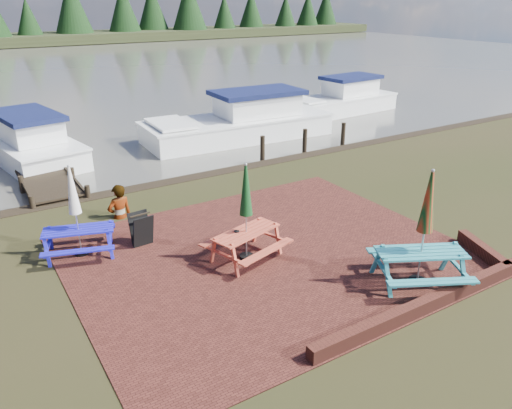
{
  "coord_description": "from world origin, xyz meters",
  "views": [
    {
      "loc": [
        -5.83,
        -7.86,
        5.76
      ],
      "look_at": [
        0.16,
        1.78,
        1.0
      ],
      "focal_mm": 35.0,
      "sensor_mm": 36.0,
      "label": 1
    }
  ],
  "objects": [
    {
      "name": "ground",
      "position": [
        0.0,
        0.0,
        0.0
      ],
      "size": [
        120.0,
        120.0,
        0.0
      ],
      "primitive_type": "plane",
      "color": "black",
      "rests_on": "ground"
    },
    {
      "name": "picnic_table_red",
      "position": [
        -0.53,
        1.11,
        0.82
      ],
      "size": [
        2.03,
        1.9,
        2.34
      ],
      "rotation": [
        0.0,
        0.0,
        0.27
      ],
      "color": "#C34932",
      "rests_on": "ground"
    },
    {
      "name": "paving",
      "position": [
        0.0,
        1.0,
        0.01
      ],
      "size": [
        9.0,
        7.5,
        0.02
      ],
      "primitive_type": "cube",
      "color": "#3C1813",
      "rests_on": "ground"
    },
    {
      "name": "boat_jetty",
      "position": [
        -3.51,
        13.11,
        0.43
      ],
      "size": [
        3.67,
        7.56,
        2.1
      ],
      "rotation": [
        0.0,
        0.0,
        0.17
      ],
      "color": "white",
      "rests_on": "ground"
    },
    {
      "name": "picnic_table_teal",
      "position": [
        2.04,
        -1.8,
        0.91
      ],
      "size": [
        2.41,
        2.32,
        2.58
      ],
      "rotation": [
        0.0,
        0.0,
        -0.47
      ],
      "color": "teal",
      "rests_on": "ground"
    },
    {
      "name": "water",
      "position": [
        0.0,
        37.0,
        0.0
      ],
      "size": [
        120.0,
        60.0,
        0.02
      ],
      "primitive_type": "cube",
      "color": "#48453D",
      "rests_on": "ground"
    },
    {
      "name": "picnic_table_blue",
      "position": [
        -3.8,
        3.38,
        0.79
      ],
      "size": [
        1.97,
        1.86,
        2.24
      ],
      "rotation": [
        0.0,
        0.0,
        -0.31
      ],
      "color": "#1C19BD",
      "rests_on": "ground"
    },
    {
      "name": "jetty",
      "position": [
        -3.5,
        11.28,
        0.11
      ],
      "size": [
        1.76,
        9.08,
        1.0
      ],
      "color": "black",
      "rests_on": "ground"
    },
    {
      "name": "boat_near",
      "position": [
        5.22,
        11.14,
        0.48
      ],
      "size": [
        8.57,
        3.3,
        2.29
      ],
      "rotation": [
        0.0,
        0.0,
        1.53
      ],
      "color": "white",
      "rests_on": "ground"
    },
    {
      "name": "chalkboard",
      "position": [
        -2.37,
        3.07,
        0.43
      ],
      "size": [
        0.53,
        0.53,
        0.84
      ],
      "rotation": [
        0.0,
        0.0,
        0.09
      ],
      "color": "black",
      "rests_on": "ground"
    },
    {
      "name": "brick_wall",
      "position": [
        2.15,
        -2.42,
        0.15
      ],
      "size": [
        6.21,
        1.79,
        0.3
      ],
      "color": "#4C1E16",
      "rests_on": "ground"
    },
    {
      "name": "person",
      "position": [
        -2.33,
        5.02,
        0.96
      ],
      "size": [
        0.76,
        0.56,
        1.92
      ],
      "primitive_type": "imported",
      "rotation": [
        0.0,
        0.0,
        3.29
      ],
      "color": "gray",
      "rests_on": "ground"
    },
    {
      "name": "boat_far",
      "position": [
        12.58,
        12.9,
        0.43
      ],
      "size": [
        6.95,
        2.91,
        2.12
      ],
      "rotation": [
        0.0,
        0.0,
        1.65
      ],
      "color": "white",
      "rests_on": "ground"
    }
  ]
}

